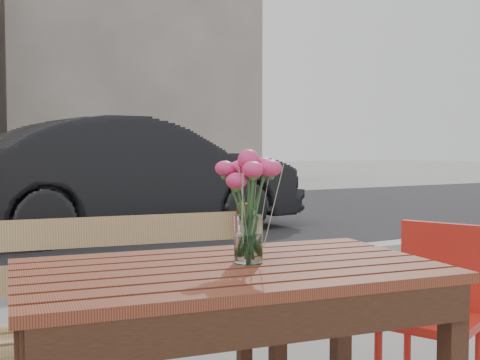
{
  "coord_description": "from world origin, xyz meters",
  "views": [
    {
      "loc": [
        -0.69,
        -1.43,
        1.06
      ],
      "look_at": [
        0.18,
        0.11,
        0.97
      ],
      "focal_mm": 45.0,
      "sensor_mm": 36.0,
      "label": 1
    }
  ],
  "objects_px": {
    "main_table": "(230,307)",
    "parked_car": "(133,176)",
    "main_vase": "(249,193)",
    "red_chair": "(436,302)"
  },
  "relations": [
    {
      "from": "red_chair",
      "to": "main_table",
      "type": "bearing_deg",
      "value": -101.7
    },
    {
      "from": "main_table",
      "to": "red_chair",
      "type": "height_order",
      "value": "red_chair"
    },
    {
      "from": "main_table",
      "to": "parked_car",
      "type": "bearing_deg",
      "value": 81.54
    },
    {
      "from": "red_chair",
      "to": "main_vase",
      "type": "distance_m",
      "value": 1.14
    },
    {
      "from": "red_chair",
      "to": "main_vase",
      "type": "height_order",
      "value": "main_vase"
    },
    {
      "from": "main_table",
      "to": "red_chair",
      "type": "xyz_separation_m",
      "value": [
        1.07,
        0.22,
        -0.17
      ]
    },
    {
      "from": "main_vase",
      "to": "parked_car",
      "type": "height_order",
      "value": "parked_car"
    },
    {
      "from": "parked_car",
      "to": "main_table",
      "type": "bearing_deg",
      "value": 158.5
    },
    {
      "from": "red_chair",
      "to": "parked_car",
      "type": "relative_size",
      "value": 0.17
    },
    {
      "from": "main_table",
      "to": "parked_car",
      "type": "height_order",
      "value": "parked_car"
    }
  ]
}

